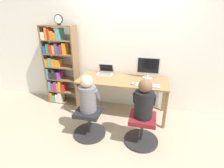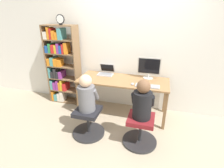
{
  "view_description": "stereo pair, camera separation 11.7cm",
  "coord_description": "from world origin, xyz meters",
  "px_view_note": "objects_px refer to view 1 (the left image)",
  "views": [
    {
      "loc": [
        0.55,
        -2.78,
        2.01
      ],
      "look_at": [
        -0.16,
        0.14,
        0.74
      ],
      "focal_mm": 28.0,
      "sensor_mm": 36.0,
      "label": 1
    },
    {
      "loc": [
        0.66,
        -2.75,
        2.01
      ],
      "look_at": [
        -0.16,
        0.14,
        0.74
      ],
      "focal_mm": 28.0,
      "sensor_mm": 36.0,
      "label": 2
    }
  ],
  "objects_px": {
    "desktop_monitor": "(148,67)",
    "office_chair_left": "(142,129)",
    "person_at_laptop": "(88,95)",
    "person_at_monitor": "(144,101)",
    "office_chair_right": "(89,122)",
    "desk_clock": "(58,19)",
    "bookshelf": "(58,66)",
    "keyboard": "(147,85)",
    "laptop": "(105,72)"
  },
  "relations": [
    {
      "from": "person_at_laptop",
      "to": "desk_clock",
      "type": "distance_m",
      "value": 1.66
    },
    {
      "from": "person_at_laptop",
      "to": "office_chair_left",
      "type": "bearing_deg",
      "value": 1.14
    },
    {
      "from": "office_chair_right",
      "to": "office_chair_left",
      "type": "bearing_deg",
      "value": 1.39
    },
    {
      "from": "keyboard",
      "to": "laptop",
      "type": "bearing_deg",
      "value": 154.93
    },
    {
      "from": "person_at_monitor",
      "to": "keyboard",
      "type": "bearing_deg",
      "value": 87.98
    },
    {
      "from": "desktop_monitor",
      "to": "office_chair_left",
      "type": "xyz_separation_m",
      "value": [
        0.01,
        -0.99,
        -0.74
      ]
    },
    {
      "from": "keyboard",
      "to": "desktop_monitor",
      "type": "bearing_deg",
      "value": 93.55
    },
    {
      "from": "bookshelf",
      "to": "person_at_monitor",
      "type": "bearing_deg",
      "value": -25.76
    },
    {
      "from": "person_at_monitor",
      "to": "person_at_laptop",
      "type": "height_order",
      "value": "person_at_monitor"
    },
    {
      "from": "desktop_monitor",
      "to": "bookshelf",
      "type": "height_order",
      "value": "bookshelf"
    },
    {
      "from": "desktop_monitor",
      "to": "office_chair_right",
      "type": "bearing_deg",
      "value": -131.22
    },
    {
      "from": "person_at_laptop",
      "to": "bookshelf",
      "type": "bearing_deg",
      "value": 137.56
    },
    {
      "from": "laptop",
      "to": "person_at_laptop",
      "type": "relative_size",
      "value": 0.51
    },
    {
      "from": "office_chair_right",
      "to": "desk_clock",
      "type": "distance_m",
      "value": 2.04
    },
    {
      "from": "person_at_monitor",
      "to": "person_at_laptop",
      "type": "xyz_separation_m",
      "value": [
        -0.89,
        -0.02,
        0.0
      ]
    },
    {
      "from": "desktop_monitor",
      "to": "laptop",
      "type": "distance_m",
      "value": 0.89
    },
    {
      "from": "office_chair_right",
      "to": "person_at_monitor",
      "type": "height_order",
      "value": "person_at_monitor"
    },
    {
      "from": "office_chair_left",
      "to": "person_at_laptop",
      "type": "bearing_deg",
      "value": -178.86
    },
    {
      "from": "laptop",
      "to": "bookshelf",
      "type": "xyz_separation_m",
      "value": [
        -1.06,
        -0.04,
        0.08
      ]
    },
    {
      "from": "person_at_monitor",
      "to": "laptop",
      "type": "bearing_deg",
      "value": 132.02
    },
    {
      "from": "office_chair_left",
      "to": "bookshelf",
      "type": "relative_size",
      "value": 0.32
    },
    {
      "from": "keyboard",
      "to": "bookshelf",
      "type": "xyz_separation_m",
      "value": [
        -1.96,
        0.38,
        0.11
      ]
    },
    {
      "from": "office_chair_right",
      "to": "bookshelf",
      "type": "xyz_separation_m",
      "value": [
        -1.05,
        0.96,
        0.65
      ]
    },
    {
      "from": "person_at_monitor",
      "to": "desk_clock",
      "type": "bearing_deg",
      "value": 153.8
    },
    {
      "from": "laptop",
      "to": "office_chair_left",
      "type": "xyz_separation_m",
      "value": [
        0.88,
        -0.98,
        -0.57
      ]
    },
    {
      "from": "desktop_monitor",
      "to": "bookshelf",
      "type": "relative_size",
      "value": 0.26
    },
    {
      "from": "person_at_monitor",
      "to": "bookshelf",
      "type": "xyz_separation_m",
      "value": [
        -1.94,
        0.94,
        0.13
      ]
    },
    {
      "from": "desktop_monitor",
      "to": "office_chair_left",
      "type": "bearing_deg",
      "value": -89.6
    },
    {
      "from": "keyboard",
      "to": "office_chair_right",
      "type": "bearing_deg",
      "value": -147.39
    },
    {
      "from": "office_chair_right",
      "to": "person_at_monitor",
      "type": "distance_m",
      "value": 1.03
    },
    {
      "from": "laptop",
      "to": "person_at_monitor",
      "type": "relative_size",
      "value": 0.51
    },
    {
      "from": "desktop_monitor",
      "to": "bookshelf",
      "type": "bearing_deg",
      "value": -178.55
    },
    {
      "from": "keyboard",
      "to": "desk_clock",
      "type": "relative_size",
      "value": 2.12
    },
    {
      "from": "person_at_laptop",
      "to": "bookshelf",
      "type": "xyz_separation_m",
      "value": [
        -1.05,
        0.96,
        0.13
      ]
    },
    {
      "from": "laptop",
      "to": "office_chair_left",
      "type": "bearing_deg",
      "value": -48.1
    },
    {
      "from": "bookshelf",
      "to": "laptop",
      "type": "bearing_deg",
      "value": 2.39
    },
    {
      "from": "keyboard",
      "to": "person_at_laptop",
      "type": "bearing_deg",
      "value": -147.56
    },
    {
      "from": "desktop_monitor",
      "to": "person_at_laptop",
      "type": "xyz_separation_m",
      "value": [
        -0.89,
        -1.01,
        -0.22
      ]
    },
    {
      "from": "office_chair_right",
      "to": "bookshelf",
      "type": "distance_m",
      "value": 1.56
    },
    {
      "from": "person_at_monitor",
      "to": "office_chair_right",
      "type": "bearing_deg",
      "value": -178.35
    },
    {
      "from": "bookshelf",
      "to": "person_at_laptop",
      "type": "bearing_deg",
      "value": -42.44
    },
    {
      "from": "person_at_monitor",
      "to": "desk_clock",
      "type": "xyz_separation_m",
      "value": [
        -1.77,
        0.87,
        1.09
      ]
    },
    {
      "from": "desktop_monitor",
      "to": "office_chair_right",
      "type": "xyz_separation_m",
      "value": [
        -0.89,
        -1.01,
        -0.74
      ]
    },
    {
      "from": "keyboard",
      "to": "office_chair_left",
      "type": "bearing_deg",
      "value": -92.01
    },
    {
      "from": "desktop_monitor",
      "to": "office_chair_left",
      "type": "relative_size",
      "value": 0.8
    },
    {
      "from": "office_chair_left",
      "to": "person_at_monitor",
      "type": "relative_size",
      "value": 0.9
    },
    {
      "from": "office_chair_left",
      "to": "desk_clock",
      "type": "xyz_separation_m",
      "value": [
        -1.77,
        0.87,
        1.61
      ]
    },
    {
      "from": "office_chair_left",
      "to": "desk_clock",
      "type": "relative_size",
      "value": 2.81
    },
    {
      "from": "laptop",
      "to": "bookshelf",
      "type": "bearing_deg",
      "value": -177.61
    },
    {
      "from": "bookshelf",
      "to": "office_chair_left",
      "type": "bearing_deg",
      "value": -25.86
    }
  ]
}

